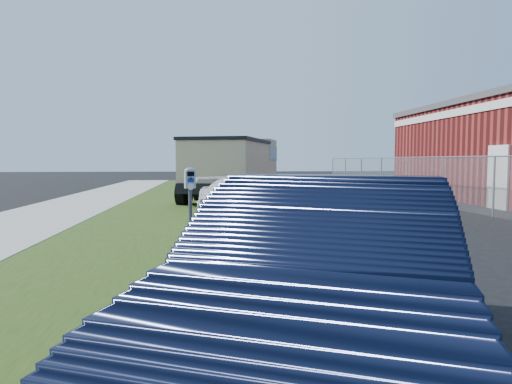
{
  "coord_description": "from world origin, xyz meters",
  "views": [
    {
      "loc": [
        -2.37,
        -8.73,
        1.68
      ],
      "look_at": [
        -1.4,
        1.0,
        1.0
      ],
      "focal_mm": 32.0,
      "sensor_mm": 36.0,
      "label": 1
    }
  ],
  "objects": [
    {
      "name": "navy_sedan",
      "position": [
        -1.51,
        -5.47,
        0.78
      ],
      "size": [
        3.24,
        5.01,
        1.56
      ],
      "primitive_type": "imported",
      "rotation": [
        0.0,
        0.0,
        -0.37
      ],
      "color": "black",
      "rests_on": "ground"
    },
    {
      "name": "parking_meter",
      "position": [
        -2.73,
        -0.57,
        1.16
      ],
      "size": [
        0.22,
        0.17,
        1.42
      ],
      "rotation": [
        0.0,
        0.0,
        0.24
      ],
      "color": "#3F4247",
      "rests_on": "ground"
    },
    {
      "name": "white_wagon",
      "position": [
        -1.33,
        2.43,
        0.63
      ],
      "size": [
        3.33,
        4.71,
        1.27
      ],
      "primitive_type": "imported",
      "rotation": [
        0.0,
        0.0,
        0.4
      ],
      "color": "white",
      "rests_on": "ground"
    },
    {
      "name": "chainlink_fence",
      "position": [
        6.0,
        7.0,
        1.26
      ],
      "size": [
        0.06,
        30.06,
        30.0
      ],
      "color": "slate",
      "rests_on": "ground"
    },
    {
      "name": "ground",
      "position": [
        0.0,
        0.0,
        0.0
      ],
      "size": [
        120.0,
        120.0,
        0.0
      ],
      "primitive_type": "plane",
      "color": "black",
      "rests_on": "ground"
    },
    {
      "name": "streetside",
      "position": [
        -5.57,
        2.0,
        0.07
      ],
      "size": [
        6.12,
        50.0,
        0.15
      ],
      "color": "gray",
      "rests_on": "ground"
    },
    {
      "name": "dump_truck",
      "position": [
        -1.38,
        9.69,
        1.46
      ],
      "size": [
        4.34,
        7.02,
        2.59
      ],
      "rotation": [
        0.0,
        0.0,
        -0.31
      ],
      "color": "black",
      "rests_on": "ground"
    }
  ]
}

